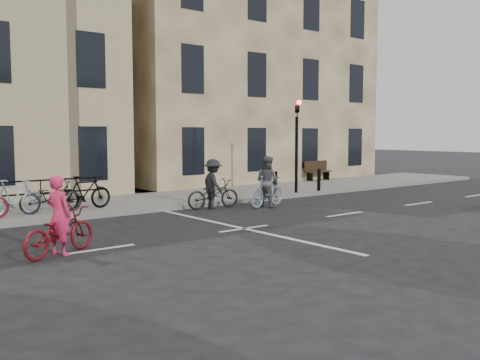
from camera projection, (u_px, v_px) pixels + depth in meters
ground at (244, 229)px, 13.99m from camera, size 120.00×120.00×0.00m
sidewalk at (17, 213)px, 16.16m from camera, size 46.00×4.00×0.15m
building_east at (222, 66)px, 29.17m from camera, size 14.00×10.00×12.00m
traffic_light at (297, 134)px, 21.01m from camera, size 0.18×0.30×3.90m
bollard_east at (276, 183)px, 20.36m from camera, size 0.14×0.14×0.90m
bollard_west at (319, 180)px, 21.85m from camera, size 0.14×0.14×0.90m
bench at (317, 170)px, 26.79m from camera, size 1.60×0.41×0.97m
cyclist_pink at (59, 227)px, 10.94m from camera, size 1.96×1.36×1.65m
cyclist_grey at (267, 186)px, 18.13m from camera, size 1.86×0.96×1.73m
cyclist_dark at (213, 189)px, 17.69m from camera, size 1.93×1.15×1.65m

